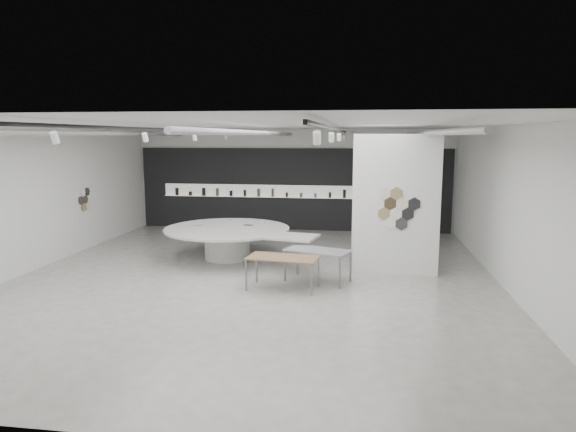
# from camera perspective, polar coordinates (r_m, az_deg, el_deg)

# --- Properties ---
(room) EXTENTS (12.02, 14.02, 3.82)m
(room) POSITION_cam_1_polar(r_m,az_deg,el_deg) (12.67, -4.26, 2.17)
(room) COLOR #ACAAA2
(room) RESTS_ON ground
(back_wall_display) EXTENTS (11.80, 0.27, 3.10)m
(back_wall_display) POSITION_cam_1_polar(r_m,az_deg,el_deg) (19.51, 0.23, 2.97)
(back_wall_display) COLOR black
(back_wall_display) RESTS_ON ground
(partition_column) EXTENTS (2.20, 0.38, 3.60)m
(partition_column) POSITION_cam_1_polar(r_m,az_deg,el_deg) (13.42, 11.87, 1.20)
(partition_column) COLOR white
(partition_column) RESTS_ON ground
(display_island) EXTENTS (4.90, 4.28, 0.93)m
(display_island) POSITION_cam_1_polar(r_m,az_deg,el_deg) (14.98, -6.54, -2.53)
(display_island) COLOR white
(display_island) RESTS_ON ground
(sample_table_wood) EXTENTS (1.72, 1.01, 0.76)m
(sample_table_wood) POSITION_cam_1_polar(r_m,az_deg,el_deg) (11.97, -0.59, -4.83)
(sample_table_wood) COLOR #866445
(sample_table_wood) RESTS_ON ground
(sample_table_stone) EXTENTS (1.72, 1.25, 0.80)m
(sample_table_stone) POSITION_cam_1_polar(r_m,az_deg,el_deg) (12.60, 3.33, -4.06)
(sample_table_stone) COLOR gray
(sample_table_stone) RESTS_ON ground
(kitchen_counter) EXTENTS (1.68, 0.84, 1.27)m
(kitchen_counter) POSITION_cam_1_polar(r_m,az_deg,el_deg) (19.06, 10.77, -0.62)
(kitchen_counter) COLOR white
(kitchen_counter) RESTS_ON ground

